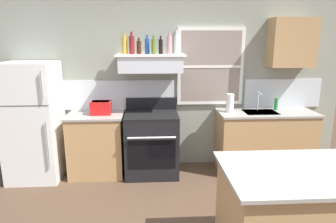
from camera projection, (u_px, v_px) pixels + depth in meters
name	position (u px, v px, depth m)	size (l,w,h in m)	color
back_wall	(169.00, 80.00, 4.52)	(5.40, 0.11, 2.70)	gray
refrigerator	(34.00, 122.00, 4.16)	(0.70, 0.72, 1.65)	white
counter_left_of_stove	(97.00, 144.00, 4.36)	(0.79, 0.63, 0.91)	tan
toaster	(101.00, 107.00, 4.21)	(0.30, 0.20, 0.19)	red
stove_range	(152.00, 143.00, 4.36)	(0.76, 0.69, 1.09)	black
range_hood_shelf	(151.00, 63.00, 4.19)	(0.96, 0.52, 0.24)	silver
bottle_champagne_gold_foil	(125.00, 45.00, 4.14)	(0.08, 0.08, 0.29)	#B29333
bottle_red_label_wine	(132.00, 45.00, 4.11)	(0.07, 0.07, 0.30)	maroon
bottle_brown_stout	(139.00, 47.00, 4.12)	(0.06, 0.06, 0.22)	#381E0F
bottle_blue_liqueur	(147.00, 46.00, 4.15)	(0.07, 0.07, 0.26)	#1E478C
bottle_olive_oil_square	(154.00, 46.00, 4.09)	(0.06, 0.06, 0.25)	#4C601E
bottle_balsamic_dark	(161.00, 46.00, 4.18)	(0.06, 0.06, 0.25)	black
bottle_rose_pink	(169.00, 45.00, 4.16)	(0.07, 0.07, 0.31)	#C67F84
bottle_clear_tall	(176.00, 44.00, 4.19)	(0.06, 0.06, 0.34)	silver
counter_right_with_sink	(264.00, 141.00, 4.50)	(1.43, 0.63, 0.91)	tan
sink_faucet	(258.00, 99.00, 4.44)	(0.03, 0.17, 0.28)	silver
paper_towel_roll	(230.00, 103.00, 4.33)	(0.11, 0.11, 0.27)	white
dish_soap_bottle	(276.00, 104.00, 4.48)	(0.06, 0.06, 0.18)	#268C3F
kitchen_island	(303.00, 219.00, 2.53)	(1.40, 0.90, 0.91)	tan
upper_cabinet_right	(292.00, 43.00, 4.32)	(0.64, 0.32, 0.70)	tan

